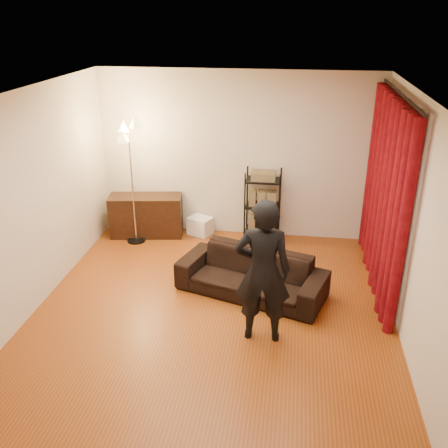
% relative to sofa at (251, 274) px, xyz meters
% --- Properties ---
extents(floor, '(5.00, 5.00, 0.00)m').
position_rel_sofa_xyz_m(floor, '(-0.43, -0.54, -0.29)').
color(floor, '#933C14').
rests_on(floor, ground).
extents(ceiling, '(5.00, 5.00, 0.00)m').
position_rel_sofa_xyz_m(ceiling, '(-0.43, -0.54, 2.41)').
color(ceiling, white).
rests_on(ceiling, ground).
extents(wall_back, '(5.00, 0.00, 5.00)m').
position_rel_sofa_xyz_m(wall_back, '(-0.43, 1.96, 1.06)').
color(wall_back, beige).
rests_on(wall_back, ground).
extents(wall_front, '(5.00, 0.00, 5.00)m').
position_rel_sofa_xyz_m(wall_front, '(-0.43, -3.04, 1.06)').
color(wall_front, beige).
rests_on(wall_front, ground).
extents(wall_left, '(0.00, 5.00, 5.00)m').
position_rel_sofa_xyz_m(wall_left, '(-2.68, -0.54, 1.06)').
color(wall_left, beige).
rests_on(wall_left, ground).
extents(wall_right, '(0.00, 5.00, 5.00)m').
position_rel_sofa_xyz_m(wall_right, '(1.82, -0.54, 1.06)').
color(wall_right, beige).
rests_on(wall_right, ground).
extents(curtain_rod, '(0.04, 2.65, 0.04)m').
position_rel_sofa_xyz_m(curtain_rod, '(1.72, 0.58, 2.29)').
color(curtain_rod, black).
rests_on(curtain_rod, wall_right).
extents(curtain, '(0.22, 2.65, 2.55)m').
position_rel_sofa_xyz_m(curtain, '(1.70, 0.58, 0.99)').
color(curtain, maroon).
rests_on(curtain, ground).
extents(sofa, '(2.10, 1.33, 0.57)m').
position_rel_sofa_xyz_m(sofa, '(0.00, 0.00, 0.00)').
color(sofa, black).
rests_on(sofa, ground).
extents(person, '(0.64, 0.43, 1.72)m').
position_rel_sofa_xyz_m(person, '(0.20, -0.95, 0.57)').
color(person, black).
rests_on(person, ground).
extents(media_cabinet, '(1.24, 0.62, 0.69)m').
position_rel_sofa_xyz_m(media_cabinet, '(-1.92, 1.63, 0.06)').
color(media_cabinet, black).
rests_on(media_cabinet, ground).
extents(storage_boxes, '(0.45, 0.41, 0.31)m').
position_rel_sofa_xyz_m(storage_boxes, '(-1.04, 1.77, -0.13)').
color(storage_boxes, white).
rests_on(storage_boxes, ground).
extents(wire_shelf, '(0.64, 0.54, 1.19)m').
position_rel_sofa_xyz_m(wire_shelf, '(0.01, 1.73, 0.31)').
color(wire_shelf, black).
rests_on(wire_shelf, ground).
extents(floor_lamp, '(0.48, 0.48, 1.99)m').
position_rel_sofa_xyz_m(floor_lamp, '(-2.03, 1.35, 0.71)').
color(floor_lamp, silver).
rests_on(floor_lamp, ground).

